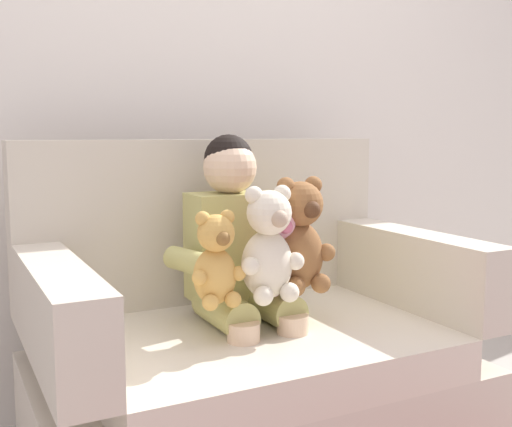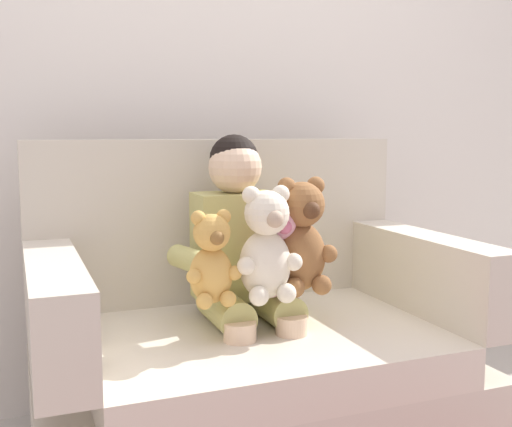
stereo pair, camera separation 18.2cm
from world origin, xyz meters
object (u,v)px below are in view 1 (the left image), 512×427
plush_cream (269,247)px  plush_pink (277,249)px  armchair (246,360)px  plush_brown (300,238)px  plush_honey (216,262)px  seated_child (239,254)px

plush_cream → plush_pink: bearing=49.3°
armchair → plush_brown: size_ratio=3.75×
armchair → plush_honey: bearing=-137.6°
plush_brown → plush_honey: bearing=170.1°
plush_brown → plush_honey: (-0.29, -0.04, -0.04)m
armchair → plush_brown: (0.12, -0.12, 0.40)m
seated_child → plush_cream: bearing=-84.5°
plush_honey → plush_brown: bearing=-3.4°
armchair → plush_honey: (-0.17, -0.15, 0.36)m
armchair → seated_child: bearing=123.0°
plush_pink → plush_brown: 0.08m
armchair → plush_cream: 0.42m
seated_child → plush_brown: bearing=-41.1°
armchair → plush_cream: size_ratio=3.96×
plush_brown → plush_honey: plush_brown is taller
seated_child → plush_brown: seated_child is taller
armchair → seated_child: seated_child is taller
plush_pink → plush_honey: 0.23m
armchair → seated_child: (-0.01, 0.02, 0.34)m
plush_honey → armchair: bearing=31.8°
plush_pink → plush_cream: 0.09m
plush_cream → plush_honey: 0.16m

